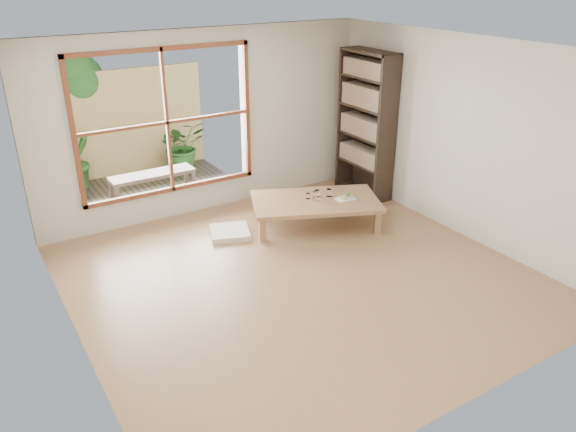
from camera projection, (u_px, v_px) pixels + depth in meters
name	position (u px, v px, depth m)	size (l,w,h in m)	color
ground	(299.00, 276.00, 6.63)	(5.00, 5.00, 0.00)	#97734B
low_table	(316.00, 203.00, 7.81)	(1.99, 1.60, 0.38)	#9C6E4B
floor_cushion	(230.00, 232.00, 7.63)	(0.51, 0.51, 0.07)	silver
bookshelf	(366.00, 125.00, 8.59)	(0.36, 1.00, 2.22)	#2E221A
glass_tall	(315.00, 196.00, 7.74)	(0.07, 0.07, 0.13)	silver
glass_mid	(329.00, 193.00, 7.88)	(0.07, 0.07, 0.11)	silver
glass_short	(317.00, 193.00, 7.87)	(0.07, 0.07, 0.10)	silver
glass_small	(308.00, 196.00, 7.81)	(0.06, 0.06, 0.08)	silver
food_tray	(346.00, 198.00, 7.81)	(0.27, 0.21, 0.08)	white
deck	(149.00, 191.00, 9.10)	(2.80, 2.00, 0.05)	#3A332A
garden_bench	(152.00, 177.00, 8.64)	(1.30, 0.39, 0.41)	#2E221A
bamboo_fence	(124.00, 123.00, 9.50)	(2.80, 0.06, 1.80)	tan
shrub_right	(182.00, 145.00, 9.81)	(0.79, 0.69, 0.88)	#2F6625
shrub_left	(79.00, 160.00, 9.00)	(0.51, 0.41, 0.93)	#2F6625
garden_tree	(72.00, 81.00, 9.11)	(1.04, 0.85, 2.22)	#4C3D2D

